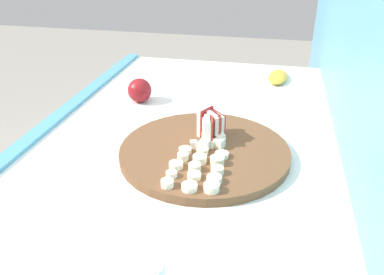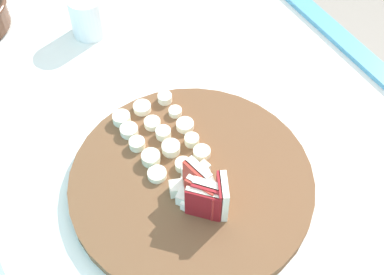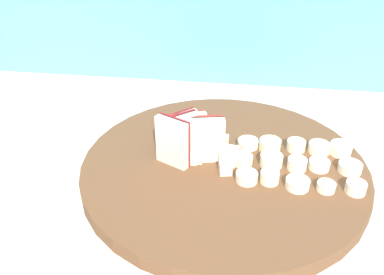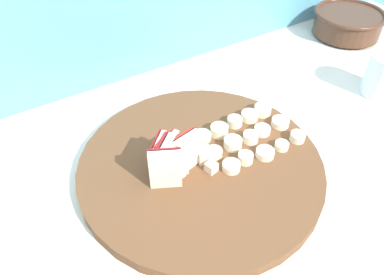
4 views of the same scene
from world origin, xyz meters
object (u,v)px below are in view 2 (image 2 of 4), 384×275
object	(u,v)px
apple_dice_pile	(189,187)
banana_slice_rows	(159,136)
apple_wedge_fan	(207,194)
small_jar	(88,16)
cutting_board	(191,182)

from	to	relation	value
apple_dice_pile	banana_slice_rows	world-z (taller)	apple_dice_pile
apple_wedge_fan	small_jar	xyz separation A→B (m)	(0.46, -0.01, -0.01)
apple_dice_pile	banana_slice_rows	bearing A→B (deg)	-4.03
cutting_board	small_jar	size ratio (longest dim) A/B	4.63
apple_wedge_fan	banana_slice_rows	size ratio (longest dim) A/B	0.55
small_jar	apple_wedge_fan	bearing A→B (deg)	178.28
banana_slice_rows	small_jar	size ratio (longest dim) A/B	2.02
apple_dice_pile	banana_slice_rows	xyz separation A→B (m)	(0.11, -0.01, -0.00)
apple_dice_pile	small_jar	size ratio (longest dim) A/B	0.96
cutting_board	small_jar	bearing A→B (deg)	-1.31
banana_slice_rows	small_jar	xyz separation A→B (m)	(0.31, -0.01, 0.01)
banana_slice_rows	apple_dice_pile	bearing A→B (deg)	175.97
cutting_board	banana_slice_rows	xyz separation A→B (m)	(0.09, 0.01, 0.02)
apple_wedge_fan	small_jar	distance (m)	0.46
cutting_board	small_jar	xyz separation A→B (m)	(0.41, -0.01, 0.03)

